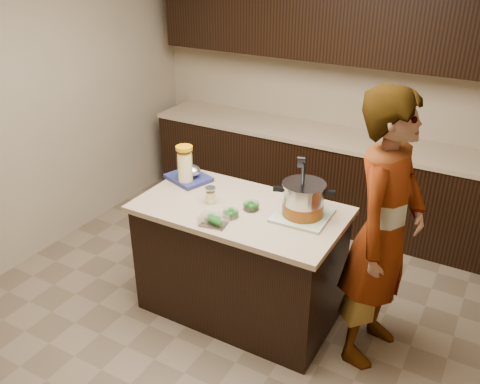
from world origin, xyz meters
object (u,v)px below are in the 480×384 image
object	(u,v)px
stock_pot	(303,201)
lemonade_pitcher	(185,167)
person	(384,233)
island	(240,260)

from	to	relation	value
stock_pot	lemonade_pitcher	world-z (taller)	stock_pot
stock_pot	person	xyz separation A→B (m)	(0.55, 0.01, -0.08)
island	lemonade_pitcher	distance (m)	0.81
stock_pot	lemonade_pitcher	distance (m)	0.97
island	lemonade_pitcher	world-z (taller)	lemonade_pitcher
island	stock_pot	world-z (taller)	stock_pot
person	stock_pot	bearing A→B (deg)	98.18
island	lemonade_pitcher	size ratio (longest dim) A/B	4.78
island	person	distance (m)	1.10
lemonade_pitcher	person	world-z (taller)	person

